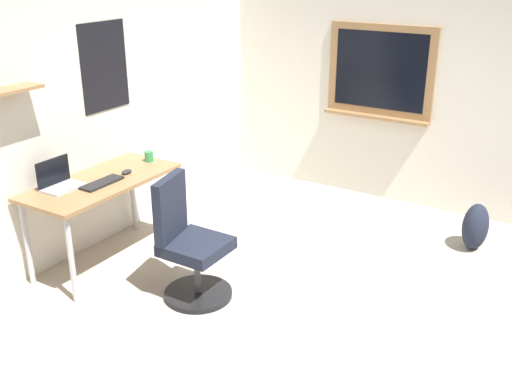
# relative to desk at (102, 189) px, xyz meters

# --- Properties ---
(ground_plane) EXTENTS (5.20, 5.20, 0.00)m
(ground_plane) POSITION_rel_desk_xyz_m (0.18, -2.07, -0.66)
(ground_plane) COLOR #ADA393
(ground_plane) RESTS_ON ground
(wall_back) EXTENTS (5.00, 0.30, 2.60)m
(wall_back) POSITION_rel_desk_xyz_m (0.17, 0.38, 0.64)
(wall_back) COLOR silver
(wall_back) RESTS_ON ground
(wall_right) EXTENTS (0.22, 5.00, 2.60)m
(wall_right) POSITION_rel_desk_xyz_m (2.63, -2.04, 0.64)
(wall_right) COLOR silver
(wall_right) RESTS_ON ground
(desk) EXTENTS (1.31, 0.61, 0.74)m
(desk) POSITION_rel_desk_xyz_m (0.00, 0.00, 0.00)
(desk) COLOR #997047
(desk) RESTS_ON ground
(office_chair) EXTENTS (0.52, 0.53, 0.95)m
(office_chair) POSITION_rel_desk_xyz_m (-0.06, -0.92, -0.25)
(office_chair) COLOR black
(office_chair) RESTS_ON ground
(laptop) EXTENTS (0.31, 0.21, 0.23)m
(laptop) POSITION_rel_desk_xyz_m (-0.29, 0.15, 0.14)
(laptop) COLOR #ADAFB5
(laptop) RESTS_ON desk
(keyboard) EXTENTS (0.37, 0.13, 0.02)m
(keyboard) POSITION_rel_desk_xyz_m (-0.07, -0.08, 0.09)
(keyboard) COLOR black
(keyboard) RESTS_ON desk
(computer_mouse) EXTENTS (0.10, 0.06, 0.03)m
(computer_mouse) POSITION_rel_desk_xyz_m (0.21, -0.08, 0.10)
(computer_mouse) COLOR #262628
(computer_mouse) RESTS_ON desk
(coffee_mug) EXTENTS (0.08, 0.08, 0.09)m
(coffee_mug) POSITION_rel_desk_xyz_m (0.55, -0.03, 0.13)
(coffee_mug) COLOR #338C4C
(coffee_mug) RESTS_ON desk
(backpack) EXTENTS (0.32, 0.22, 0.42)m
(backpack) POSITION_rel_desk_xyz_m (1.88, -2.58, -0.45)
(backpack) COLOR #1E2333
(backpack) RESTS_ON ground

